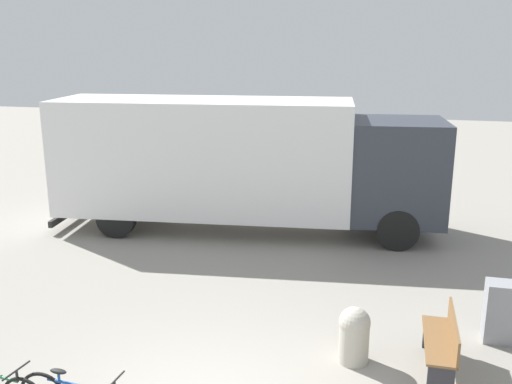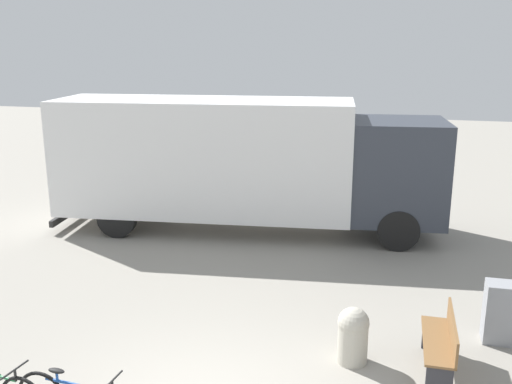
{
  "view_description": "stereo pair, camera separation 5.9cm",
  "coord_description": "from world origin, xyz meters",
  "px_view_note": "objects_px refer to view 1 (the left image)",
  "views": [
    {
      "loc": [
        2.14,
        -5.72,
        4.52
      ],
      "look_at": [
        -0.41,
        4.66,
        1.69
      ],
      "focal_mm": 40.0,
      "sensor_mm": 36.0,
      "label": 1
    },
    {
      "loc": [
        2.2,
        -5.71,
        4.52
      ],
      "look_at": [
        -0.41,
        4.66,
        1.69
      ],
      "focal_mm": 40.0,
      "sensor_mm": 36.0,
      "label": 2
    }
  ],
  "objects_px": {
    "delivery_truck": "(241,160)",
    "utility_box": "(507,312)",
    "bollard_near_bench": "(354,333)",
    "park_bench": "(443,342)"
  },
  "relations": [
    {
      "from": "delivery_truck",
      "to": "bollard_near_bench",
      "type": "distance_m",
      "value": 6.44
    },
    {
      "from": "delivery_truck",
      "to": "utility_box",
      "type": "xyz_separation_m",
      "value": [
        5.42,
        -4.29,
        -1.29
      ]
    },
    {
      "from": "park_bench",
      "to": "utility_box",
      "type": "relative_size",
      "value": 1.46
    },
    {
      "from": "bollard_near_bench",
      "to": "delivery_truck",
      "type": "bearing_deg",
      "value": 120.24
    },
    {
      "from": "park_bench",
      "to": "utility_box",
      "type": "bearing_deg",
      "value": -41.16
    },
    {
      "from": "park_bench",
      "to": "delivery_truck",
      "type": "bearing_deg",
      "value": 38.93
    },
    {
      "from": "delivery_truck",
      "to": "bollard_near_bench",
      "type": "height_order",
      "value": "delivery_truck"
    },
    {
      "from": "delivery_truck",
      "to": "utility_box",
      "type": "height_order",
      "value": "delivery_truck"
    },
    {
      "from": "park_bench",
      "to": "bollard_near_bench",
      "type": "height_order",
      "value": "park_bench"
    },
    {
      "from": "bollard_near_bench",
      "to": "utility_box",
      "type": "bearing_deg",
      "value": 27.36
    }
  ]
}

